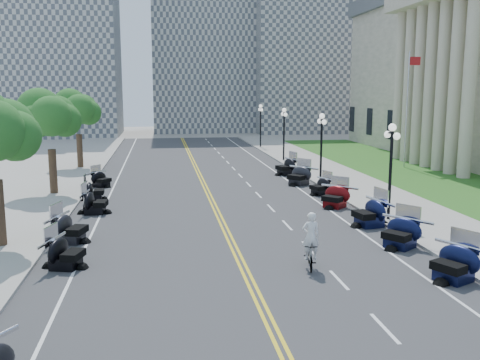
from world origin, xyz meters
name	(u,v)px	position (x,y,z in m)	size (l,w,h in m)	color
ground	(236,251)	(0.00, 0.00, 0.00)	(160.00, 160.00, 0.00)	gray
road	(213,203)	(0.00, 10.00, 0.00)	(16.00, 90.00, 0.01)	#333335
centerline_yellow_a	(211,203)	(-0.12, 10.00, 0.01)	(0.12, 90.00, 0.00)	yellow
centerline_yellow_b	(215,203)	(0.12, 10.00, 0.01)	(0.12, 90.00, 0.00)	yellow
edge_line_north	(315,200)	(6.40, 10.00, 0.01)	(0.12, 90.00, 0.00)	white
edge_line_south	(105,206)	(-6.40, 10.00, 0.01)	(0.12, 90.00, 0.00)	white
lane_dash_4	(385,328)	(3.20, -8.00, 0.01)	(0.12, 2.00, 0.00)	white
lane_dash_5	(339,280)	(3.20, -4.00, 0.01)	(0.12, 2.00, 0.00)	white
lane_dash_6	(309,248)	(3.20, 0.00, 0.01)	(0.12, 2.00, 0.00)	white
lane_dash_7	(287,225)	(3.20, 4.00, 0.01)	(0.12, 2.00, 0.00)	white
lane_dash_8	(271,208)	(3.20, 8.00, 0.01)	(0.12, 2.00, 0.00)	white
lane_dash_9	(258,195)	(3.20, 12.00, 0.01)	(0.12, 2.00, 0.00)	white
lane_dash_10	(248,184)	(3.20, 16.00, 0.01)	(0.12, 2.00, 0.00)	white
lane_dash_11	(240,176)	(3.20, 20.00, 0.01)	(0.12, 2.00, 0.00)	white
lane_dash_12	(234,168)	(3.20, 24.00, 0.01)	(0.12, 2.00, 0.00)	white
lane_dash_13	(228,162)	(3.20, 28.00, 0.01)	(0.12, 2.00, 0.00)	white
lane_dash_14	(223,157)	(3.20, 32.00, 0.01)	(0.12, 2.00, 0.00)	white
lane_dash_15	(219,153)	(3.20, 36.00, 0.01)	(0.12, 2.00, 0.00)	white
lane_dash_16	(215,149)	(3.20, 40.00, 0.01)	(0.12, 2.00, 0.00)	white
lane_dash_17	(212,145)	(3.20, 44.00, 0.01)	(0.12, 2.00, 0.00)	white
lane_dash_18	(209,142)	(3.20, 48.00, 0.01)	(0.12, 2.00, 0.00)	white
lane_dash_19	(206,139)	(3.20, 52.00, 0.01)	(0.12, 2.00, 0.00)	white
sidewalk_north	(377,197)	(10.50, 10.00, 0.07)	(5.00, 90.00, 0.15)	#9E9991
sidewalk_south	(32,207)	(-10.50, 10.00, 0.07)	(5.00, 90.00, 0.15)	#9E9991
lawn	(420,175)	(17.50, 18.00, 0.05)	(9.00, 60.00, 0.10)	#356023
distant_block_a	(55,47)	(-18.00, 62.00, 13.00)	(18.00, 14.00, 26.00)	gray
distant_block_b	(202,39)	(4.00, 68.00, 15.00)	(16.00, 12.00, 30.00)	gray
distant_block_c	(313,64)	(22.00, 65.00, 11.00)	(20.00, 14.00, 22.00)	gray
street_lamp_2	(390,172)	(8.60, 4.00, 2.60)	(0.50, 1.20, 4.90)	black
street_lamp_3	(321,148)	(8.60, 16.00, 2.60)	(0.50, 1.20, 4.90)	black
street_lamp_4	(284,134)	(8.60, 28.00, 2.60)	(0.50, 1.20, 4.90)	black
street_lamp_5	(261,126)	(8.60, 40.00, 2.60)	(0.50, 1.20, 4.90)	black
flagpole	(407,111)	(18.00, 22.00, 5.00)	(1.10, 0.20, 10.00)	silver
tree_3	(50,122)	(-10.00, 14.00, 4.75)	(4.80, 4.80, 9.20)	#235619
tree_4	(78,114)	(-10.00, 26.00, 4.75)	(4.80, 4.80, 9.20)	#235619
motorcycle_n_4	(454,261)	(7.23, -4.68, 0.73)	(2.09, 2.09, 1.46)	black
motorcycle_n_5	(400,231)	(7.13, -0.52, 0.73)	(2.10, 2.10, 1.47)	black
motorcycle_n_6	(370,211)	(7.22, 3.18, 0.77)	(2.21, 2.21, 1.55)	black
motorcycle_n_7	(335,195)	(6.92, 7.65, 0.72)	(2.05, 2.05, 1.43)	#590A0C
motorcycle_n_8	(321,186)	(7.21, 11.42, 0.63)	(1.79, 1.79, 1.26)	black
motorcycle_n_9	(299,175)	(6.76, 15.26, 0.75)	(2.16, 2.16, 1.51)	black
motorcycle_n_10	(286,166)	(6.90, 19.80, 0.76)	(2.17, 2.17, 1.52)	black
motorcycle_s_5	(65,251)	(-6.76, -1.17, 0.68)	(1.93, 1.93, 1.35)	black
motorcycle_s_6	(70,227)	(-7.17, 2.42, 0.72)	(2.07, 2.07, 1.45)	black
motorcycle_s_7	(95,201)	(-6.72, 8.09, 0.71)	(2.02, 2.02, 1.41)	black
motorcycle_s_8	(94,190)	(-7.21, 11.90, 0.65)	(1.87, 1.87, 1.31)	black
motorcycle_s_9	(101,178)	(-7.26, 16.55, 0.62)	(1.76, 1.76, 1.23)	black
bicycle	(310,255)	(2.52, -2.59, 0.52)	(0.49, 1.73, 1.04)	#A51414
cyclist_rider	(311,218)	(2.52, -2.59, 1.97)	(0.68, 0.45, 1.87)	white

